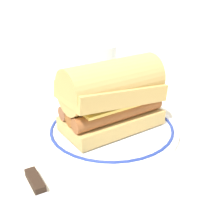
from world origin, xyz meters
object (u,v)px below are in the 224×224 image
(sausage_sandwich, at_px, (112,95))
(plate, at_px, (112,130))
(drinking_glass, at_px, (103,71))
(butter_knife, at_px, (43,195))

(sausage_sandwich, bearing_deg, plate, -131.92)
(plate, xyz_separation_m, drinking_glass, (0.03, 0.23, 0.04))
(drinking_glass, bearing_deg, plate, -97.30)
(sausage_sandwich, bearing_deg, drinking_glass, 61.35)
(plate, bearing_deg, drinking_glass, 82.70)
(plate, distance_m, sausage_sandwich, 0.07)
(sausage_sandwich, distance_m, butter_knife, 0.22)
(plate, distance_m, butter_knife, 0.20)
(plate, relative_size, butter_knife, 1.72)
(drinking_glass, bearing_deg, sausage_sandwich, -97.30)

